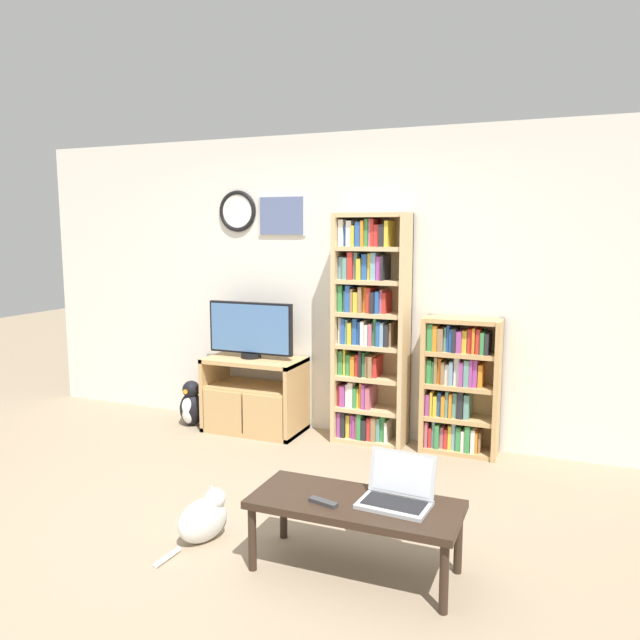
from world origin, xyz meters
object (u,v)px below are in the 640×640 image
at_px(laptop, 397,492).
at_px(bookshelf_tall, 368,329).
at_px(cat, 205,518).
at_px(television, 251,330).
at_px(penguin_figurine, 191,405).
at_px(tv_stand, 254,395).
at_px(bookshelf_short, 458,386).
at_px(remote_near_laptop, 323,502).
at_px(coffee_table, 355,509).

bearing_deg(laptop, bookshelf_tall, 116.54).
height_order(bookshelf_tall, cat, bookshelf_tall).
bearing_deg(television, penguin_figurine, -169.96).
relative_size(tv_stand, bookshelf_tall, 0.45).
bearing_deg(tv_stand, cat, -69.95).
relative_size(bookshelf_tall, cat, 3.70).
bearing_deg(bookshelf_short, cat, -117.97).
xyz_separation_m(tv_stand, cat, (0.69, -1.88, -0.19)).
height_order(remote_near_laptop, cat, remote_near_laptop).
height_order(television, laptop, television).
distance_m(tv_stand, penguin_figurine, 0.63).
bearing_deg(coffee_table, bookshelf_short, 85.05).
relative_size(tv_stand, television, 1.08).
bearing_deg(penguin_figurine, tv_stand, 7.50).
bearing_deg(laptop, cat, -171.68).
bearing_deg(laptop, television, 139.58).
height_order(bookshelf_short, laptop, bookshelf_short).
bearing_deg(television, bookshelf_short, 4.01).
xyz_separation_m(laptop, cat, (-1.11, -0.08, -0.31)).
relative_size(bookshelf_short, coffee_table, 1.00).
relative_size(tv_stand, remote_near_laptop, 5.18).
distance_m(tv_stand, television, 0.58).
bearing_deg(bookshelf_short, television, -175.99).
height_order(coffee_table, cat, coffee_table).
bearing_deg(tv_stand, remote_near_laptop, -53.50).
distance_m(bookshelf_short, remote_near_laptop, 2.14).
xyz_separation_m(cat, penguin_figurine, (-1.30, 1.80, 0.05)).
relative_size(bookshelf_short, remote_near_laptop, 6.60).
bearing_deg(tv_stand, coffee_table, -49.54).
xyz_separation_m(bookshelf_short, cat, (-1.08, -2.03, -0.41)).
distance_m(tv_stand, laptop, 2.56).
bearing_deg(penguin_figurine, remote_near_laptop, -42.39).
bearing_deg(bookshelf_tall, cat, -99.21).
distance_m(television, coffee_table, 2.56).
height_order(tv_stand, penguin_figurine, tv_stand).
bearing_deg(bookshelf_short, coffee_table, -94.95).
bearing_deg(cat, television, 136.79).
bearing_deg(tv_stand, penguin_figurine, -172.50).
bearing_deg(coffee_table, penguin_figurine, 140.96).
xyz_separation_m(bookshelf_short, laptop, (0.03, -1.96, -0.10)).
xyz_separation_m(laptop, remote_near_laptop, (-0.35, -0.16, -0.05)).
bearing_deg(television, bookshelf_tall, 5.97).
relative_size(bookshelf_tall, coffee_table, 1.76).
relative_size(television, cat, 1.54).
bearing_deg(cat, bookshelf_short, 88.02).
height_order(tv_stand, remote_near_laptop, tv_stand).
bearing_deg(bookshelf_short, bookshelf_tall, -178.73).
xyz_separation_m(bookshelf_tall, laptop, (0.79, -1.94, -0.51)).
bearing_deg(remote_near_laptop, coffee_table, 139.42).
height_order(tv_stand, television, television).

